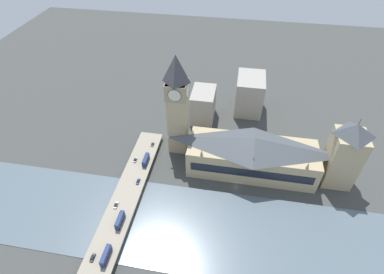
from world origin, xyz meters
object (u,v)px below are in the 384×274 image
(parliament_hall, at_px, (252,154))
(car_northbound_tail, at_px, (93,258))
(clock_tower, at_px, (177,104))
(car_northbound_mid, at_px, (138,181))
(road_bridge, at_px, (119,213))
(car_southbound_lead, at_px, (116,205))
(victoria_tower, at_px, (344,154))
(car_southbound_mid, at_px, (135,160))
(double_decker_bus_lead, at_px, (146,160))
(double_decker_bus_mid, at_px, (106,255))
(car_southbound_tail, at_px, (153,144))
(double_decker_bus_rear, at_px, (120,220))

(parliament_hall, bearing_deg, car_northbound_tail, 135.55)
(clock_tower, relative_size, car_northbound_mid, 15.98)
(road_bridge, height_order, car_southbound_lead, car_southbound_lead)
(parliament_hall, relative_size, victoria_tower, 1.63)
(clock_tower, distance_m, car_southbound_mid, 49.50)
(double_decker_bus_lead, bearing_deg, double_decker_bus_mid, 179.23)
(road_bridge, relative_size, car_northbound_tail, 32.76)
(clock_tower, xyz_separation_m, double_decker_bus_lead, (-22.76, 18.64, -33.38))
(double_decker_bus_lead, distance_m, car_northbound_tail, 71.86)
(car_northbound_tail, distance_m, car_southbound_mid, 71.49)
(double_decker_bus_mid, bearing_deg, car_southbound_lead, 11.83)
(car_northbound_tail, bearing_deg, double_decker_bus_mid, -78.15)
(clock_tower, xyz_separation_m, car_southbound_tail, (-5.07, 18.81, -35.23))
(car_northbound_mid, relative_size, car_southbound_mid, 1.08)
(clock_tower, height_order, car_northbound_tail, clock_tower)
(road_bridge, height_order, double_decker_bus_mid, double_decker_bus_mid)
(double_decker_bus_rear, relative_size, car_southbound_lead, 2.22)
(victoria_tower, bearing_deg, clock_tower, 83.04)
(double_decker_bus_lead, bearing_deg, car_southbound_tail, 0.54)
(parliament_hall, height_order, car_northbound_tail, parliament_hall)
(car_southbound_lead, relative_size, car_southbound_tail, 1.19)
(car_southbound_mid, bearing_deg, road_bridge, -175.20)
(victoria_tower, height_order, double_decker_bus_lead, victoria_tower)
(road_bridge, xyz_separation_m, double_decker_bus_mid, (-27.58, -3.30, 3.52))
(car_southbound_lead, bearing_deg, parliament_hall, -58.95)
(double_decker_bus_lead, bearing_deg, car_southbound_lead, 168.69)
(parliament_hall, distance_m, road_bridge, 92.35)
(double_decker_bus_mid, xyz_separation_m, car_southbound_tail, (87.60, -0.77, -2.00))
(double_decker_bus_lead, xyz_separation_m, double_decker_bus_mid, (-69.92, 0.94, 0.15))
(clock_tower, bearing_deg, car_southbound_tail, 105.09)
(double_decker_bus_lead, relative_size, double_decker_bus_mid, 0.95)
(parliament_hall, relative_size, clock_tower, 1.13)
(car_southbound_lead, xyz_separation_m, car_southbound_mid, (38.16, 0.19, 0.10))
(road_bridge, bearing_deg, double_decker_bus_lead, -5.71)
(road_bridge, relative_size, car_southbound_mid, 33.43)
(car_northbound_tail, height_order, car_southbound_lead, car_northbound_tail)
(double_decker_bus_lead, distance_m, car_southbound_tail, 17.78)
(double_decker_bus_lead, relative_size, car_southbound_lead, 2.20)
(parliament_hall, height_order, clock_tower, clock_tower)
(parliament_hall, xyz_separation_m, clock_tower, (13.26, 52.73, 25.61))
(clock_tower, distance_m, car_southbound_lead, 75.05)
(car_southbound_lead, bearing_deg, double_decker_bus_mid, -168.17)
(double_decker_bus_rear, distance_m, car_southbound_mid, 49.28)
(double_decker_bus_rear, xyz_separation_m, car_southbound_mid, (48.77, 6.82, -2.02))
(double_decker_bus_rear, relative_size, car_northbound_tail, 2.38)
(double_decker_bus_mid, xyz_separation_m, double_decker_bus_rear, (21.25, 0.04, 0.07))
(parliament_hall, distance_m, double_decker_bus_lead, 72.42)
(double_decker_bus_lead, relative_size, car_southbound_tail, 2.61)
(clock_tower, xyz_separation_m, car_northbound_mid, (-40.77, 18.66, -35.26))
(clock_tower, relative_size, road_bridge, 0.52)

